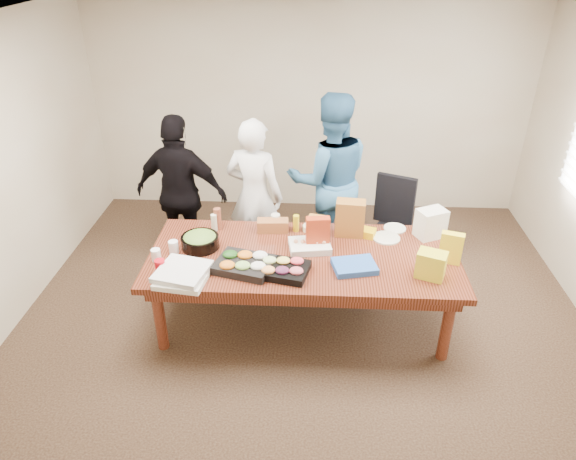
# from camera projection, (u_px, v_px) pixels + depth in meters

# --- Properties ---
(floor) EXTENTS (5.50, 5.00, 0.02)m
(floor) POSITION_uv_depth(u_px,v_px,m) (302.00, 320.00, 5.08)
(floor) COLOR #47301E
(floor) RESTS_ON ground
(ceiling) EXTENTS (5.50, 5.00, 0.02)m
(ceiling) POSITION_uv_depth(u_px,v_px,m) (307.00, 25.00, 3.73)
(ceiling) COLOR white
(ceiling) RESTS_ON wall_back
(wall_back) EXTENTS (5.50, 0.04, 2.70)m
(wall_back) POSITION_uv_depth(u_px,v_px,m) (310.00, 108.00, 6.57)
(wall_back) COLOR beige
(wall_back) RESTS_ON floor
(wall_front) EXTENTS (5.50, 0.04, 2.70)m
(wall_front) POSITION_uv_depth(u_px,v_px,m) (290.00, 450.00, 2.24)
(wall_front) COLOR beige
(wall_front) RESTS_ON floor
(conference_table) EXTENTS (2.80, 1.20, 0.75)m
(conference_table) POSITION_uv_depth(u_px,v_px,m) (303.00, 288.00, 4.89)
(conference_table) COLOR #4C1C0F
(conference_table) RESTS_ON floor
(office_chair) EXTENTS (0.68, 0.68, 1.01)m
(office_chair) POSITION_uv_depth(u_px,v_px,m) (394.00, 231.00, 5.57)
(office_chair) COLOR black
(office_chair) RESTS_ON floor
(person_center) EXTENTS (0.71, 0.56, 1.71)m
(person_center) POSITION_uv_depth(u_px,v_px,m) (255.00, 197.00, 5.51)
(person_center) COLOR silver
(person_center) RESTS_ON floor
(person_right) EXTENTS (1.03, 0.86, 1.91)m
(person_right) POSITION_uv_depth(u_px,v_px,m) (329.00, 180.00, 5.63)
(person_right) COLOR #316592
(person_right) RESTS_ON floor
(person_left) EXTENTS (1.07, 0.59, 1.72)m
(person_left) POSITION_uv_depth(u_px,v_px,m) (182.00, 194.00, 5.55)
(person_left) COLOR black
(person_left) RESTS_ON floor
(veggie_tray) EXTENTS (0.56, 0.49, 0.07)m
(veggie_tray) POSITION_uv_depth(u_px,v_px,m) (244.00, 265.00, 4.50)
(veggie_tray) COLOR black
(veggie_tray) RESTS_ON conference_table
(fruit_tray) EXTENTS (0.49, 0.42, 0.07)m
(fruit_tray) POSITION_uv_depth(u_px,v_px,m) (283.00, 270.00, 4.44)
(fruit_tray) COLOR black
(fruit_tray) RESTS_ON conference_table
(sheet_cake) EXTENTS (0.41, 0.33, 0.06)m
(sheet_cake) POSITION_uv_depth(u_px,v_px,m) (310.00, 246.00, 4.78)
(sheet_cake) COLOR white
(sheet_cake) RESTS_ON conference_table
(salad_bowl) EXTENTS (0.39, 0.39, 0.11)m
(salad_bowl) POSITION_uv_depth(u_px,v_px,m) (200.00, 242.00, 4.79)
(salad_bowl) COLOR black
(salad_bowl) RESTS_ON conference_table
(chip_bag_blue) EXTENTS (0.41, 0.34, 0.05)m
(chip_bag_blue) POSITION_uv_depth(u_px,v_px,m) (354.00, 266.00, 4.50)
(chip_bag_blue) COLOR #2657B3
(chip_bag_blue) RESTS_ON conference_table
(chip_bag_red) EXTENTS (0.22, 0.12, 0.31)m
(chip_bag_red) POSITION_uv_depth(u_px,v_px,m) (318.00, 233.00, 4.73)
(chip_bag_red) COLOR #B13213
(chip_bag_red) RESTS_ON conference_table
(chip_bag_yellow) EXTENTS (0.21, 0.13, 0.29)m
(chip_bag_yellow) POSITION_uv_depth(u_px,v_px,m) (451.00, 248.00, 4.53)
(chip_bag_yellow) COLOR yellow
(chip_bag_yellow) RESTS_ON conference_table
(chip_bag_orange) EXTENTS (0.20, 0.12, 0.29)m
(chip_bag_orange) POSITION_uv_depth(u_px,v_px,m) (318.00, 231.00, 4.79)
(chip_bag_orange) COLOR orange
(chip_bag_orange) RESTS_ON conference_table
(mayo_jar) EXTENTS (0.10, 0.10, 0.14)m
(mayo_jar) POSITION_uv_depth(u_px,v_px,m) (275.00, 221.00, 5.12)
(mayo_jar) COLOR silver
(mayo_jar) RESTS_ON conference_table
(mustard_bottle) EXTENTS (0.07, 0.07, 0.17)m
(mustard_bottle) POSITION_uv_depth(u_px,v_px,m) (296.00, 223.00, 5.04)
(mustard_bottle) COLOR gold
(mustard_bottle) RESTS_ON conference_table
(dressing_bottle) EXTENTS (0.08, 0.08, 0.22)m
(dressing_bottle) POSITION_uv_depth(u_px,v_px,m) (218.00, 219.00, 5.07)
(dressing_bottle) COLOR brown
(dressing_bottle) RESTS_ON conference_table
(ranch_bottle) EXTENTS (0.07, 0.07, 0.17)m
(ranch_bottle) POSITION_uv_depth(u_px,v_px,m) (214.00, 223.00, 5.05)
(ranch_bottle) COLOR beige
(ranch_bottle) RESTS_ON conference_table
(banana_bunch) EXTENTS (0.25, 0.20, 0.07)m
(banana_bunch) POSITION_uv_depth(u_px,v_px,m) (363.00, 232.00, 4.99)
(banana_bunch) COLOR yellow
(banana_bunch) RESTS_ON conference_table
(bread_loaf) EXTENTS (0.31, 0.15, 0.12)m
(bread_loaf) POSITION_uv_depth(u_px,v_px,m) (273.00, 226.00, 5.05)
(bread_loaf) COLOR #9A582D
(bread_loaf) RESTS_ON conference_table
(kraft_bag) EXTENTS (0.29, 0.18, 0.36)m
(kraft_bag) POSITION_uv_depth(u_px,v_px,m) (350.00, 218.00, 4.93)
(kraft_bag) COLOR #995F23
(kraft_bag) RESTS_ON conference_table
(red_cup) EXTENTS (0.09, 0.09, 0.12)m
(red_cup) POSITION_uv_depth(u_px,v_px,m) (160.00, 266.00, 4.44)
(red_cup) COLOR #B80B17
(red_cup) RESTS_ON conference_table
(clear_cup_a) EXTENTS (0.09, 0.09, 0.11)m
(clear_cup_a) POSITION_uv_depth(u_px,v_px,m) (156.00, 255.00, 4.59)
(clear_cup_a) COLOR white
(clear_cup_a) RESTS_ON conference_table
(clear_cup_b) EXTENTS (0.11, 0.11, 0.12)m
(clear_cup_b) POSITION_uv_depth(u_px,v_px,m) (174.00, 247.00, 4.71)
(clear_cup_b) COLOR white
(clear_cup_b) RESTS_ON conference_table
(pizza_box_lower) EXTENTS (0.45, 0.45, 0.05)m
(pizza_box_lower) POSITION_uv_depth(u_px,v_px,m) (183.00, 277.00, 4.36)
(pizza_box_lower) COLOR white
(pizza_box_lower) RESTS_ON conference_table
(pizza_box_upper) EXTENTS (0.48, 0.48, 0.05)m
(pizza_box_upper) POSITION_uv_depth(u_px,v_px,m) (182.00, 271.00, 4.35)
(pizza_box_upper) COLOR silver
(pizza_box_upper) RESTS_ON pizza_box_lower
(plate_a) EXTENTS (0.29, 0.29, 0.01)m
(plate_a) POSITION_uv_depth(u_px,v_px,m) (386.00, 238.00, 4.95)
(plate_a) COLOR white
(plate_a) RESTS_ON conference_table
(plate_b) EXTENTS (0.28, 0.28, 0.01)m
(plate_b) POSITION_uv_depth(u_px,v_px,m) (395.00, 228.00, 5.11)
(plate_b) COLOR white
(plate_b) RESTS_ON conference_table
(dip_bowl_a) EXTENTS (0.18, 0.18, 0.06)m
(dip_bowl_a) POSITION_uv_depth(u_px,v_px,m) (310.00, 228.00, 5.07)
(dip_bowl_a) COLOR #F7ECC3
(dip_bowl_a) RESTS_ON conference_table
(dip_bowl_b) EXTENTS (0.20, 0.20, 0.07)m
(dip_bowl_b) POSITION_uv_depth(u_px,v_px,m) (272.00, 226.00, 5.09)
(dip_bowl_b) COLOR beige
(dip_bowl_b) RESTS_ON conference_table
(grocery_bag_white) EXTENTS (0.32, 0.28, 0.28)m
(grocery_bag_white) POSITION_uv_depth(u_px,v_px,m) (431.00, 223.00, 4.93)
(grocery_bag_white) COLOR white
(grocery_bag_white) RESTS_ON conference_table
(grocery_bag_yellow) EXTENTS (0.28, 0.24, 0.24)m
(grocery_bag_yellow) POSITION_uv_depth(u_px,v_px,m) (431.00, 265.00, 4.35)
(grocery_bag_yellow) COLOR yellow
(grocery_bag_yellow) RESTS_ON conference_table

